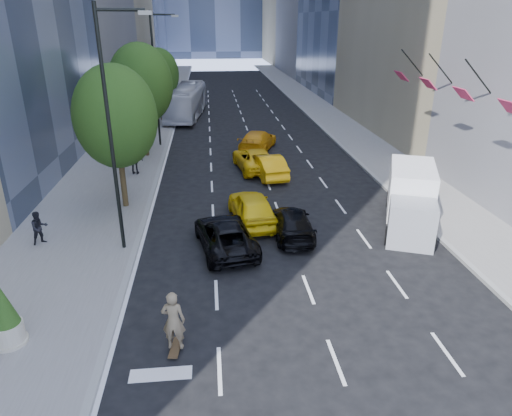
{
  "coord_description": "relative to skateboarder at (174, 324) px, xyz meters",
  "views": [
    {
      "loc": [
        -2.52,
        -14.59,
        9.53
      ],
      "look_at": [
        -0.55,
        4.42,
        1.6
      ],
      "focal_mm": 32.0,
      "sensor_mm": 36.0,
      "label": 1
    }
  ],
  "objects": [
    {
      "name": "facade_flags",
      "position": [
        14.47,
        13.0,
        5.2
      ],
      "size": [
        1.85,
        13.3,
        2.05
      ],
      "color": "black",
      "rests_on": "ground"
    },
    {
      "name": "sidewalk_left",
      "position": [
        -5.18,
        33.0,
        -0.91
      ],
      "size": [
        6.0,
        120.0,
        0.15
      ],
      "primitive_type": "cube",
      "color": "slate",
      "rests_on": "ground"
    },
    {
      "name": "lamp_near",
      "position": [
        -2.5,
        7.0,
        4.82
      ],
      "size": [
        2.13,
        0.22,
        10.0
      ],
      "color": "black",
      "rests_on": "sidewalk_left"
    },
    {
      "name": "pedestrian_a",
      "position": [
        -6.43,
        7.75,
        -0.07
      ],
      "size": [
        0.95,
        0.92,
        1.54
      ],
      "primitive_type": "imported",
      "rotation": [
        0.0,
        0.0,
        0.65
      ],
      "color": "black",
      "rests_on": "sidewalk_left"
    },
    {
      "name": "taxi_a",
      "position": [
        3.28,
        9.5,
        -0.19
      ],
      "size": [
        2.41,
        4.86,
        1.59
      ],
      "primitive_type": "imported",
      "rotation": [
        0.0,
        0.0,
        3.26
      ],
      "color": "yellow",
      "rests_on": "ground"
    },
    {
      "name": "skateboarder",
      "position": [
        0.0,
        0.0,
        0.0
      ],
      "size": [
        0.78,
        0.57,
        1.98
      ],
      "primitive_type": "imported",
      "rotation": [
        0.0,
        0.0,
        3.01
      ],
      "color": "brown",
      "rests_on": "ground"
    },
    {
      "name": "taxi_c",
      "position": [
        4.32,
        18.19,
        -0.27
      ],
      "size": [
        3.1,
        5.48,
        1.45
      ],
      "primitive_type": "imported",
      "rotation": [
        0.0,
        0.0,
        3.28
      ],
      "color": "yellow",
      "rests_on": "ground"
    },
    {
      "name": "taxi_b",
      "position": [
        5.02,
        16.59,
        -0.25
      ],
      "size": [
        2.21,
        4.67,
        1.48
      ],
      "primitive_type": "imported",
      "rotation": [
        0.0,
        0.0,
        3.29
      ],
      "color": "#F8AD0D",
      "rests_on": "ground"
    },
    {
      "name": "box_truck",
      "position": [
        11.01,
        8.33,
        0.44
      ],
      "size": [
        4.12,
        6.23,
        2.81
      ],
      "rotation": [
        0.0,
        0.0,
        -0.38
      ],
      "color": "white",
      "rests_on": "ground"
    },
    {
      "name": "ground",
      "position": [
        3.82,
        3.0,
        -0.99
      ],
      "size": [
        160.0,
        160.0,
        0.0
      ],
      "primitive_type": "plane",
      "color": "black",
      "rests_on": "ground"
    },
    {
      "name": "traffic_signal",
      "position": [
        -2.58,
        43.0,
        3.25
      ],
      "size": [
        2.48,
        0.53,
        5.2
      ],
      "color": "black",
      "rests_on": "sidewalk_left"
    },
    {
      "name": "city_bus",
      "position": [
        -0.98,
        36.88,
        0.66
      ],
      "size": [
        4.11,
        12.04,
        3.29
      ],
      "primitive_type": "imported",
      "rotation": [
        0.0,
        0.0,
        -0.12
      ],
      "color": "silver",
      "rests_on": "ground"
    },
    {
      "name": "tree_near",
      "position": [
        -3.38,
        12.0,
        3.98
      ],
      "size": [
        4.2,
        4.2,
        7.46
      ],
      "color": "#332613",
      "rests_on": "sidewalk_left"
    },
    {
      "name": "sidewalk_right",
      "position": [
        13.82,
        33.0,
        -0.91
      ],
      "size": [
        4.0,
        120.0,
        0.15
      ],
      "primitive_type": "cube",
      "color": "slate",
      "rests_on": "ground"
    },
    {
      "name": "black_sedan_lincoln",
      "position": [
        1.82,
        6.69,
        -0.32
      ],
      "size": [
        3.03,
        5.15,
        1.34
      ],
      "primitive_type": "imported",
      "rotation": [
        0.0,
        0.0,
        3.32
      ],
      "color": "black",
      "rests_on": "ground"
    },
    {
      "name": "black_sedan_mercedes",
      "position": [
        5.02,
        7.72,
        -0.36
      ],
      "size": [
        1.9,
        4.4,
        1.26
      ],
      "primitive_type": "imported",
      "rotation": [
        0.0,
        0.0,
        3.11
      ],
      "color": "black",
      "rests_on": "ground"
    },
    {
      "name": "tree_far",
      "position": [
        -3.38,
        35.0,
        3.64
      ],
      "size": [
        3.9,
        3.9,
        6.92
      ],
      "color": "#332613",
      "rests_on": "sidewalk_left"
    },
    {
      "name": "planter_shrub",
      "position": [
        -5.14,
        0.72,
        0.22
      ],
      "size": [
        0.92,
        0.92,
        2.22
      ],
      "color": "#BBB49B",
      "rests_on": "sidewalk_left"
    },
    {
      "name": "lamp_far",
      "position": [
        -2.5,
        25.0,
        4.82
      ],
      "size": [
        2.13,
        0.22,
        10.0
      ],
      "color": "black",
      "rests_on": "sidewalk_left"
    },
    {
      "name": "pedestrian_b",
      "position": [
        -3.61,
        17.52,
        0.09
      ],
      "size": [
        1.13,
        0.57,
        1.85
      ],
      "primitive_type": "imported",
      "rotation": [
        0.0,
        0.0,
        3.03
      ],
      "color": "black",
      "rests_on": "sidewalk_left"
    },
    {
      "name": "taxi_d",
      "position": [
        5.02,
        23.15,
        -0.22
      ],
      "size": [
        3.79,
        5.69,
        1.53
      ],
      "primitive_type": "imported",
      "rotation": [
        0.0,
        0.0,
        2.8
      ],
      "color": "orange",
      "rests_on": "ground"
    },
    {
      "name": "tree_mid",
      "position": [
        -3.38,
        22.0,
        4.33
      ],
      "size": [
        4.5,
        4.5,
        7.99
      ],
      "color": "#332613",
      "rests_on": "sidewalk_left"
    }
  ]
}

